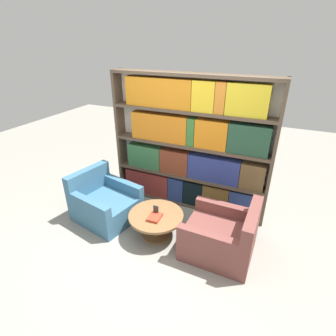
{
  "coord_description": "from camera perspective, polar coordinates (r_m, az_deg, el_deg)",
  "views": [
    {
      "loc": [
        1.36,
        -2.61,
        2.77
      ],
      "look_at": [
        -0.12,
        0.69,
        0.97
      ],
      "focal_mm": 28.0,
      "sensor_mm": 36.0,
      "label": 1
    }
  ],
  "objects": [
    {
      "name": "ground_plane",
      "position": [
        4.05,
        -2.49,
        -16.81
      ],
      "size": [
        14.0,
        14.0,
        0.0
      ],
      "primitive_type": "plane",
      "color": "gray"
    },
    {
      "name": "armchair_left",
      "position": [
        4.58,
        -13.61,
        -7.48
      ],
      "size": [
        1.1,
        1.02,
        0.81
      ],
      "rotation": [
        0.0,
        0.0,
        1.37
      ],
      "color": "#386684",
      "rests_on": "ground_plane"
    },
    {
      "name": "armchair_right",
      "position": [
        3.87,
        11.67,
        -14.46
      ],
      "size": [
        0.96,
        0.87,
        0.81
      ],
      "rotation": [
        0.0,
        0.0,
        -1.59
      ],
      "color": "brown",
      "rests_on": "ground_plane"
    },
    {
      "name": "coffee_table",
      "position": [
        4.07,
        -2.6,
        -11.31
      ],
      "size": [
        0.83,
        0.83,
        0.39
      ],
      "color": "brown",
      "rests_on": "ground_plane"
    },
    {
      "name": "bookshelf",
      "position": [
        4.44,
        4.98,
        4.65
      ],
      "size": [
        2.73,
        0.3,
        2.31
      ],
      "color": "silver",
      "rests_on": "ground_plane"
    },
    {
      "name": "stray_book",
      "position": [
        3.92,
        -2.9,
        -10.63
      ],
      "size": [
        0.19,
        0.24,
        0.04
      ],
      "color": "#B73823",
      "rests_on": "coffee_table"
    },
    {
      "name": "table_sign",
      "position": [
        3.97,
        -2.65,
        -9.3
      ],
      "size": [
        0.08,
        0.06,
        0.16
      ],
      "color": "black",
      "rests_on": "coffee_table"
    }
  ]
}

